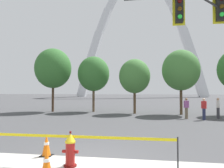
{
  "coord_description": "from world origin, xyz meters",
  "views": [
    {
      "loc": [
        1.61,
        -6.45,
        2.14
      ],
      "look_at": [
        -0.14,
        5.0,
        2.5
      ],
      "focal_mm": 34.44,
      "sensor_mm": 36.0,
      "label": 1
    }
  ],
  "objects": [
    {
      "name": "pedestrian_walking_left",
      "position": [
        4.74,
        10.61,
        0.82
      ],
      "size": [
        0.39,
        0.33,
        1.59
      ],
      "color": "brown",
      "rests_on": "ground"
    },
    {
      "name": "monument_arch",
      "position": [
        -0.0,
        67.58,
        19.05
      ],
      "size": [
        44.32,
        2.89,
        43.97
      ],
      "color": "silver",
      "rests_on": "ground"
    },
    {
      "name": "fire_hydrant",
      "position": [
        -0.48,
        -0.59,
        0.47
      ],
      "size": [
        0.46,
        0.48,
        0.99
      ],
      "color": "#5E0F0D",
      "rests_on": "ground"
    },
    {
      "name": "traffic_cone_mid_sidewalk",
      "position": [
        -1.58,
        0.21,
        0.36
      ],
      "size": [
        0.36,
        0.36,
        0.73
      ],
      "color": "black",
      "rests_on": "ground"
    },
    {
      "name": "caution_tape_barrier",
      "position": [
        -0.46,
        -0.53,
        0.64
      ],
      "size": [
        5.89,
        0.07,
        0.91
      ],
      "color": "#232326",
      "rests_on": "ground"
    },
    {
      "name": "tree_far_left",
      "position": [
        -7.68,
        14.31,
        4.42
      ],
      "size": [
        3.69,
        3.69,
        6.46
      ],
      "color": "#473323",
      "rests_on": "ground"
    },
    {
      "name": "tree_center_right",
      "position": [
        4.82,
        13.47,
        3.98
      ],
      "size": [
        3.33,
        3.33,
        5.82
      ],
      "color": "brown",
      "rests_on": "ground"
    },
    {
      "name": "pedestrian_standing_center",
      "position": [
        5.87,
        10.07,
        0.82
      ],
      "size": [
        0.39,
        0.33,
        1.59
      ],
      "color": "#232847",
      "rests_on": "ground"
    },
    {
      "name": "pedestrian_walking_right",
      "position": [
        7.13,
        10.99,
        0.82
      ],
      "size": [
        0.28,
        0.38,
        1.59
      ],
      "color": "#38383D",
      "rests_on": "ground"
    },
    {
      "name": "ground_plane",
      "position": [
        0.0,
        0.0,
        0.0
      ],
      "size": [
        240.0,
        240.0,
        0.0
      ],
      "primitive_type": "plane",
      "color": "#474749"
    },
    {
      "name": "tree_left_mid",
      "position": [
        -3.56,
        14.89,
        3.86
      ],
      "size": [
        3.22,
        3.22,
        5.64
      ],
      "color": "brown",
      "rests_on": "ground"
    },
    {
      "name": "traffic_cone_by_hydrant",
      "position": [
        -0.81,
        -1.37,
        0.36
      ],
      "size": [
        0.36,
        0.36,
        0.73
      ],
      "color": "black",
      "rests_on": "ground"
    },
    {
      "name": "tree_center_left",
      "position": [
        0.66,
        13.75,
        3.5
      ],
      "size": [
        2.92,
        2.92,
        5.11
      ],
      "color": "brown",
      "rests_on": "ground"
    }
  ]
}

